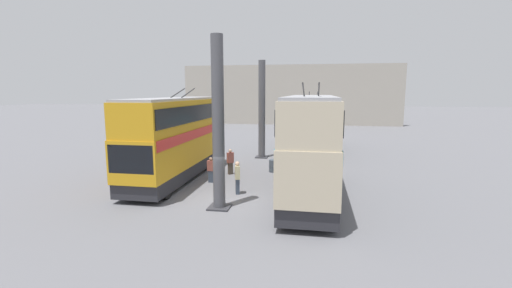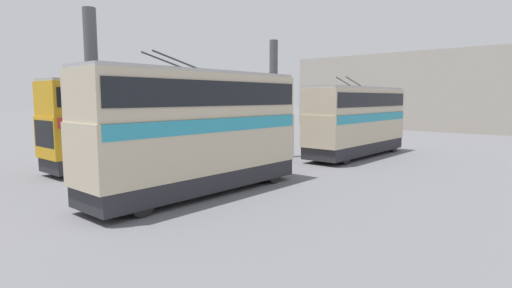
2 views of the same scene
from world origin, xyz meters
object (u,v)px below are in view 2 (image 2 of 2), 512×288
(bus_right_mid, at_px, (138,118))
(oil_drum, at_px, (240,163))
(bus_left_far, at_px, (358,117))
(person_by_right_row, at_px, (156,157))
(person_aisle_foreground, at_px, (146,163))
(bus_left_near, at_px, (199,125))
(person_aisle_midway, at_px, (193,152))

(bus_right_mid, xyz_separation_m, oil_drum, (2.90, -5.73, -2.46))
(bus_left_far, bearing_deg, person_by_right_row, 154.92)
(person_by_right_row, bearing_deg, bus_right_mid, 82.21)
(bus_left_far, height_order, person_aisle_foreground, bus_left_far)
(oil_drum, bearing_deg, bus_left_near, -154.28)
(bus_left_far, height_order, oil_drum, bus_left_far)
(bus_right_mid, xyz_separation_m, person_by_right_row, (-0.45, -2.35, -2.07))
(bus_right_mid, distance_m, person_aisle_foreground, 5.47)
(person_aisle_midway, height_order, person_by_right_row, person_aisle_midway)
(bus_left_near, relative_size, bus_right_mid, 0.95)
(bus_left_far, distance_m, oil_drum, 9.89)
(bus_right_mid, relative_size, person_aisle_midway, 6.40)
(bus_right_mid, bearing_deg, bus_left_far, -34.17)
(person_aisle_foreground, bearing_deg, person_by_right_row, -62.23)
(bus_left_near, height_order, bus_left_far, bus_left_near)
(bus_left_near, height_order, oil_drum, bus_left_near)
(bus_left_far, relative_size, person_aisle_foreground, 5.85)
(bus_left_far, relative_size, oil_drum, 12.32)
(person_aisle_foreground, bearing_deg, person_aisle_midway, -89.11)
(person_aisle_midway, distance_m, person_aisle_foreground, 4.50)
(bus_left_far, bearing_deg, oil_drum, 164.74)
(person_aisle_foreground, distance_m, person_by_right_row, 2.95)
(bus_left_far, bearing_deg, bus_left_near, 180.00)
(bus_left_far, xyz_separation_m, person_aisle_foreground, (-14.67, 3.80, -1.81))
(bus_right_mid, distance_m, oil_drum, 6.88)
(bus_left_near, height_order, person_aisle_midway, bus_left_near)
(bus_right_mid, xyz_separation_m, person_aisle_midway, (1.75, -3.00, -1.98))
(person_aisle_midway, distance_m, person_by_right_row, 2.30)
(bus_left_near, height_order, person_aisle_foreground, bus_left_near)
(bus_left_near, relative_size, person_aisle_midway, 6.11)
(person_aisle_midway, bearing_deg, bus_left_far, -71.02)
(bus_left_near, distance_m, oil_drum, 6.36)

